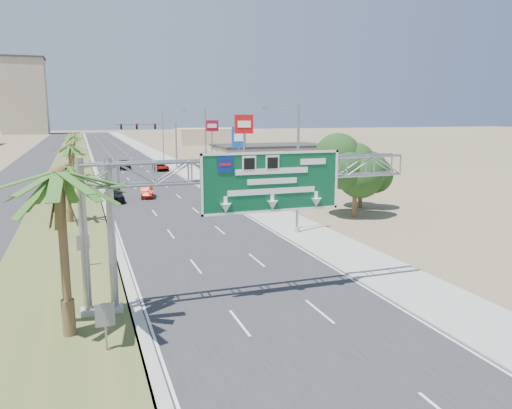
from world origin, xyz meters
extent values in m
plane|color=#8C7A59|center=(0.00, 0.00, 0.00)|extent=(600.00, 600.00, 0.00)
cube|color=#28282B|center=(0.00, 110.00, 0.01)|extent=(12.00, 300.00, 0.02)
cube|color=#9E9B93|center=(8.50, 110.00, 0.05)|extent=(4.00, 300.00, 0.10)
cube|color=#465B28|center=(-10.00, 110.00, 0.06)|extent=(7.00, 300.00, 0.12)
cube|color=#28282B|center=(-17.00, 110.00, 0.01)|extent=(8.00, 300.00, 0.02)
cylinder|color=gray|center=(-7.20, 10.00, 3.70)|extent=(0.36, 0.36, 7.40)
cylinder|color=gray|center=(-8.40, 10.00, 3.70)|extent=(0.36, 0.36, 7.40)
cube|color=#9E9B93|center=(-7.20, 10.00, 0.20)|extent=(0.70, 0.70, 0.40)
cube|color=#9E9B93|center=(-8.40, 10.00, 0.20)|extent=(0.70, 0.70, 0.40)
cube|color=#084D2A|center=(0.50, 9.52, 6.00)|extent=(7.20, 0.12, 3.00)
cube|color=navy|center=(-1.90, 9.44, 6.95)|extent=(0.75, 0.03, 0.75)
cone|color=white|center=(0.50, 9.44, 4.85)|extent=(0.56, 0.56, 0.45)
cylinder|color=brown|center=(-9.20, 8.00, 3.50)|extent=(0.36, 0.36, 7.00)
cylinder|color=brown|center=(-9.20, 8.00, 0.84)|extent=(0.54, 0.54, 1.68)
cylinder|color=brown|center=(-9.50, 32.00, 2.50)|extent=(0.36, 0.36, 5.00)
cylinder|color=brown|center=(-9.50, 32.00, 0.60)|extent=(0.54, 0.54, 1.20)
cylinder|color=brown|center=(-9.50, 48.00, 2.90)|extent=(0.36, 0.36, 5.80)
cylinder|color=brown|center=(-9.50, 48.00, 0.70)|extent=(0.54, 0.54, 1.39)
cylinder|color=brown|center=(-9.50, 66.00, 2.25)|extent=(0.36, 0.36, 4.50)
cylinder|color=brown|center=(-9.50, 66.00, 0.54)|extent=(0.54, 0.54, 1.08)
cylinder|color=brown|center=(-9.50, 85.00, 2.60)|extent=(0.36, 0.36, 5.20)
cylinder|color=brown|center=(-9.50, 85.00, 0.62)|extent=(0.54, 0.54, 1.25)
cylinder|color=brown|center=(-9.50, 110.00, 2.40)|extent=(0.36, 0.36, 4.80)
cylinder|color=brown|center=(-9.50, 110.00, 0.58)|extent=(0.54, 0.54, 1.15)
cylinder|color=gray|center=(7.50, 22.00, 5.00)|extent=(0.20, 0.20, 10.00)
cylinder|color=gray|center=(6.10, 22.00, 9.85)|extent=(2.80, 0.12, 0.12)
cube|color=slate|center=(4.70, 22.00, 9.75)|extent=(0.50, 0.22, 0.18)
cylinder|color=#9E9B93|center=(7.50, 22.00, 0.25)|extent=(0.44, 0.44, 0.50)
cylinder|color=gray|center=(7.50, 52.00, 5.00)|extent=(0.20, 0.20, 10.00)
cylinder|color=gray|center=(6.10, 52.00, 9.85)|extent=(2.80, 0.12, 0.12)
cube|color=slate|center=(4.70, 52.00, 9.75)|extent=(0.50, 0.22, 0.18)
cylinder|color=#9E9B93|center=(7.50, 52.00, 0.25)|extent=(0.44, 0.44, 0.50)
cylinder|color=gray|center=(7.50, 88.00, 5.00)|extent=(0.20, 0.20, 10.00)
cylinder|color=gray|center=(6.10, 88.00, 9.85)|extent=(2.80, 0.12, 0.12)
cube|color=slate|center=(4.70, 88.00, 9.75)|extent=(0.50, 0.22, 0.18)
cylinder|color=#9E9B93|center=(7.50, 88.00, 0.25)|extent=(0.44, 0.44, 0.50)
cylinder|color=gray|center=(7.20, 72.00, 4.00)|extent=(0.28, 0.28, 8.00)
cylinder|color=gray|center=(2.20, 72.00, 7.70)|extent=(10.00, 0.18, 0.18)
cube|color=black|center=(3.70, 71.80, 7.30)|extent=(0.32, 0.18, 0.95)
cube|color=black|center=(0.70, 71.80, 7.30)|extent=(0.32, 0.18, 0.95)
cube|color=black|center=(-1.80, 71.80, 7.30)|extent=(0.32, 0.18, 0.95)
sphere|color=red|center=(3.70, 71.68, 7.60)|extent=(0.22, 0.22, 0.22)
imported|color=black|center=(7.20, 72.00, 7.00)|extent=(0.16, 0.16, 0.60)
cylinder|color=#9E9B93|center=(7.20, 72.00, 0.30)|extent=(0.56, 0.56, 0.60)
cube|color=#CFB28C|center=(22.00, 66.00, 2.00)|extent=(18.00, 10.00, 4.00)
cylinder|color=brown|center=(15.00, 26.00, 1.95)|extent=(0.44, 0.44, 3.90)
sphere|color=#143512|center=(15.00, 26.00, 4.55)|extent=(4.50, 4.50, 4.50)
cylinder|color=brown|center=(18.00, 30.00, 1.65)|extent=(0.44, 0.44, 3.30)
sphere|color=#143512|center=(18.00, 30.00, 3.85)|extent=(3.50, 3.50, 3.50)
cylinder|color=gray|center=(-7.80, 6.00, 0.90)|extent=(0.08, 0.08, 1.80)
cube|color=slate|center=(-7.80, 6.00, 1.60)|extent=(0.75, 0.06, 0.95)
cylinder|color=gray|center=(-8.50, 18.00, 0.90)|extent=(0.08, 0.08, 1.80)
cube|color=slate|center=(-8.50, 18.00, 1.60)|extent=(0.75, 0.06, 0.95)
cube|color=gray|center=(-32.00, 250.00, 17.50)|extent=(20.00, 16.00, 35.00)
cube|color=#CFB28C|center=(30.00, 140.00, 2.50)|extent=(20.00, 12.00, 5.00)
imported|color=black|center=(-5.18, 41.79, 0.81)|extent=(1.98, 4.80, 1.63)
imported|color=#691309|center=(-1.50, 43.47, 0.64)|extent=(1.75, 4.00, 1.28)
imported|color=gray|center=(4.20, 70.44, 0.63)|extent=(2.39, 4.69, 1.27)
imported|color=black|center=(-1.33, 74.70, 0.71)|extent=(2.19, 4.95, 1.41)
cylinder|color=gray|center=(11.68, 48.37, 4.72)|extent=(0.20, 0.20, 9.45)
cube|color=#B80E0F|center=(11.68, 48.37, 8.05)|extent=(2.42, 0.62, 2.40)
cube|color=white|center=(11.68, 48.19, 8.05)|extent=(1.67, 0.27, 0.84)
cylinder|color=gray|center=(13.00, 54.82, 3.88)|extent=(0.20, 0.20, 7.76)
cube|color=#0F4491|center=(13.00, 54.82, 6.06)|extent=(1.98, 0.98, 3.00)
cube|color=white|center=(13.00, 54.64, 6.06)|extent=(1.33, 0.53, 1.05)
cylinder|color=gray|center=(12.18, 66.88, 4.27)|extent=(0.20, 0.20, 8.54)
cube|color=#AD0D22|center=(12.18, 66.88, 7.44)|extent=(2.21, 0.37, 1.80)
cube|color=white|center=(12.18, 66.70, 7.44)|extent=(1.54, 0.09, 0.63)
camera|label=1|loc=(-8.32, -13.22, 9.28)|focal=35.00mm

